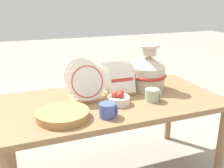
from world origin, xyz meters
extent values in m
cube|color=olive|center=(0.00, 0.00, 0.59)|extent=(1.46, 0.74, 0.03)
cylinder|color=olive|center=(0.68, -0.32, 0.29)|extent=(0.06, 0.06, 0.57)
cylinder|color=olive|center=(-0.68, 0.32, 0.29)|extent=(0.06, 0.06, 0.57)
cylinder|color=olive|center=(0.68, 0.32, 0.29)|extent=(0.06, 0.06, 0.57)
cylinder|color=beige|center=(0.33, 0.10, 0.69)|extent=(0.24, 0.24, 0.17)
cone|color=beige|center=(0.33, 0.10, 0.82)|extent=(0.24, 0.24, 0.08)
cylinder|color=beige|center=(0.33, 0.10, 0.90)|extent=(0.10, 0.10, 0.07)
torus|color=beige|center=(0.33, 0.10, 0.93)|extent=(0.15, 0.15, 0.02)
torus|color=#B72D23|center=(0.33, 0.10, 0.71)|extent=(0.26, 0.26, 0.02)
cube|color=tan|center=(-0.17, 0.07, 0.62)|extent=(0.21, 0.16, 0.02)
cylinder|color=tan|center=(-0.24, 0.13, 0.66)|extent=(0.01, 0.01, 0.06)
cylinder|color=tan|center=(-0.09, 0.13, 0.66)|extent=(0.01, 0.01, 0.06)
cylinder|color=silver|center=(-0.17, 0.00, 0.75)|extent=(0.24, 0.07, 0.24)
torus|color=#B23323|center=(-0.17, 0.00, 0.75)|extent=(0.21, 0.06, 0.20)
cylinder|color=silver|center=(-0.17, 0.07, 0.75)|extent=(0.24, 0.07, 0.24)
cylinder|color=silver|center=(-0.17, 0.14, 0.75)|extent=(0.24, 0.07, 0.24)
cube|color=tan|center=(0.09, 0.10, 0.62)|extent=(0.21, 0.16, 0.02)
cylinder|color=tan|center=(0.01, 0.17, 0.66)|extent=(0.01, 0.01, 0.06)
cylinder|color=tan|center=(0.16, 0.17, 0.66)|extent=(0.01, 0.01, 0.06)
cube|color=silver|center=(0.09, 0.03, 0.72)|extent=(0.19, 0.06, 0.18)
cube|color=silver|center=(0.09, 0.07, 0.72)|extent=(0.19, 0.06, 0.18)
cube|color=silver|center=(0.09, 0.10, 0.72)|extent=(0.19, 0.06, 0.18)
cube|color=silver|center=(0.09, 0.14, 0.72)|extent=(0.19, 0.06, 0.18)
cube|color=silver|center=(0.09, 0.17, 0.72)|extent=(0.19, 0.06, 0.18)
cube|color=#B23323|center=(0.09, 0.03, 0.73)|extent=(0.16, 0.01, 0.02)
cylinder|color=#AD7F47|center=(-0.36, -0.17, 0.61)|extent=(0.30, 0.30, 0.01)
cylinder|color=#AD7F47|center=(-0.36, -0.17, 0.62)|extent=(0.30, 0.30, 0.01)
cylinder|color=#AD7F47|center=(-0.36, -0.17, 0.63)|extent=(0.30, 0.30, 0.01)
cylinder|color=#AD7F47|center=(-0.36, -0.17, 0.64)|extent=(0.30, 0.30, 0.01)
cylinder|color=#AD7F47|center=(-0.36, -0.17, 0.65)|extent=(0.30, 0.30, 0.01)
cylinder|color=#9EB28E|center=(0.24, -0.12, 0.65)|extent=(0.09, 0.09, 0.08)
torus|color=#9EB28E|center=(0.29, -0.12, 0.65)|extent=(0.02, 0.07, 0.07)
cylinder|color=#42569E|center=(-0.12, -0.24, 0.65)|extent=(0.09, 0.09, 0.08)
torus|color=#42569E|center=(-0.07, -0.24, 0.65)|extent=(0.02, 0.07, 0.07)
cylinder|color=silver|center=(0.01, -0.08, 0.63)|extent=(0.15, 0.15, 0.05)
sphere|color=#B72D23|center=(-0.01, -0.08, 0.67)|extent=(0.05, 0.05, 0.05)
sphere|color=#B72D23|center=(0.03, -0.07, 0.67)|extent=(0.05, 0.05, 0.05)
sphere|color=#B72D23|center=(0.01, -0.11, 0.67)|extent=(0.05, 0.05, 0.05)
camera|label=1|loc=(-0.59, -1.53, 1.26)|focal=42.00mm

